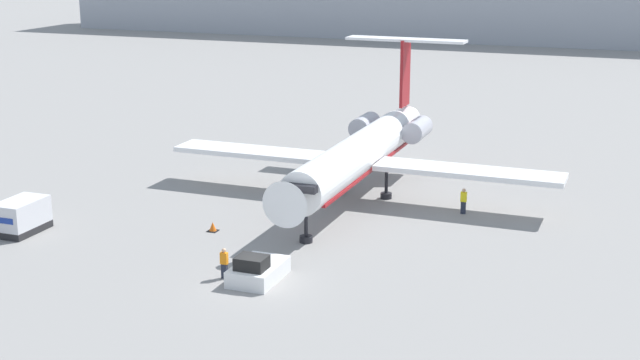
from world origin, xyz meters
The scene contains 7 objects.
ground_plane centered at (0.00, 0.00, 0.00)m, with size 600.00×600.00×0.00m, color gray.
airplane_main centered at (0.09, 17.35, 3.32)m, with size 28.06×25.57×10.06m.
pushback_tug centered at (-0.15, 0.58, 0.57)m, with size 2.30×3.70×1.60m.
luggage_cart centered at (-17.23, 2.72, 1.04)m, with size 2.07×3.39×2.08m.
worker_near_tug centered at (-1.94, 0.18, 0.90)m, with size 0.40×0.24×1.72m.
worker_by_wing centered at (7.71, 16.23, 0.91)m, with size 0.40×0.24×1.74m.
traffic_cone_left centered at (-6.21, 7.08, 0.28)m, with size 0.64×0.64×0.60m.
Camera 1 is at (18.75, -40.08, 17.85)m, focal length 50.00 mm.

